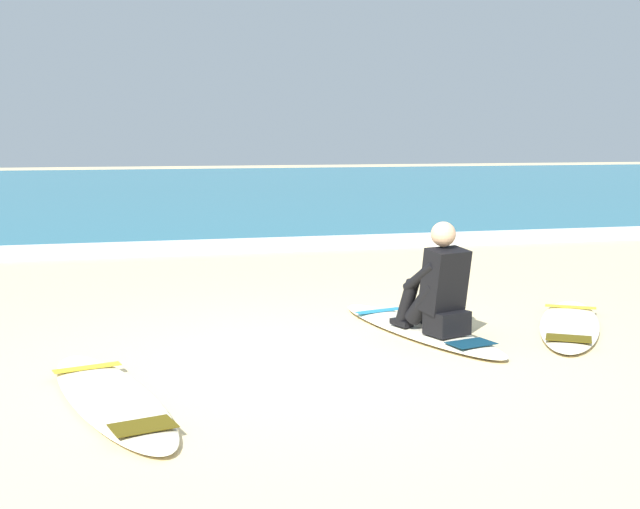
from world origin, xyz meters
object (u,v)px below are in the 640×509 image
Objects in this scene: surfboard_main at (418,329)px; surfer_seated at (438,290)px; surfboard_spare_far at (570,324)px; surfboard_spare_near at (111,397)px.

surfer_seated is at bearing -77.85° from surfboard_main.
surfboard_main is 2.52× the size of surfer_seated.
surfboard_main is at bearing 173.08° from surfboard_spare_far.
surfboard_main is 1.40m from surfboard_spare_far.
surfboard_spare_far is (4.03, 1.15, 0.00)m from surfboard_spare_near.
surfer_seated is 2.92m from surfboard_spare_near.
surfboard_spare_near and surfboard_spare_far have the same top height.
surfer_seated reaches higher than surfboard_main.
surfboard_spare_near is (-2.64, -1.32, 0.00)m from surfboard_main.
surfboard_main is 1.02× the size of surfboard_spare_near.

